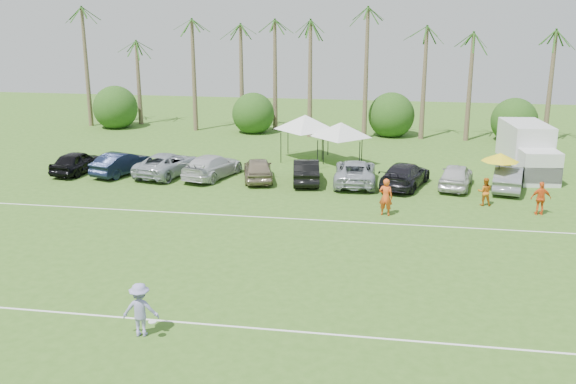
# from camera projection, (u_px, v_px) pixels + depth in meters

# --- Properties ---
(ground) EXTENTS (120.00, 120.00, 0.00)m
(ground) POSITION_uv_depth(u_px,v_px,m) (183.00, 353.00, 20.40)
(ground) COLOR #38601C
(ground) RESTS_ON ground
(field_lines) EXTENTS (80.00, 12.10, 0.01)m
(field_lines) POSITION_uv_depth(u_px,v_px,m) (242.00, 260.00, 27.98)
(field_lines) COLOR white
(field_lines) RESTS_ON ground
(palm_tree_0) EXTENTS (2.40, 2.40, 8.90)m
(palm_tree_0) POSITION_uv_depth(u_px,v_px,m) (81.00, 44.00, 57.87)
(palm_tree_0) COLOR brown
(palm_tree_0) RESTS_ON ground
(palm_tree_1) EXTENTS (2.40, 2.40, 9.90)m
(palm_tree_1) POSITION_uv_depth(u_px,v_px,m) (132.00, 35.00, 56.83)
(palm_tree_1) COLOR brown
(palm_tree_1) RESTS_ON ground
(palm_tree_2) EXTENTS (2.40, 2.40, 10.90)m
(palm_tree_2) POSITION_uv_depth(u_px,v_px,m) (186.00, 25.00, 55.80)
(palm_tree_2) COLOR brown
(palm_tree_2) RESTS_ON ground
(palm_tree_3) EXTENTS (2.40, 2.40, 11.90)m
(palm_tree_3) POSITION_uv_depth(u_px,v_px,m) (230.00, 15.00, 54.93)
(palm_tree_3) COLOR brown
(palm_tree_3) RESTS_ON ground
(palm_tree_4) EXTENTS (2.40, 2.40, 8.90)m
(palm_tree_4) POSITION_uv_depth(u_px,v_px,m) (276.00, 46.00, 55.00)
(palm_tree_4) COLOR brown
(palm_tree_4) RESTS_ON ground
(palm_tree_5) EXTENTS (2.40, 2.40, 9.90)m
(palm_tree_5) POSITION_uv_depth(u_px,v_px,m) (323.00, 36.00, 54.12)
(palm_tree_5) COLOR brown
(palm_tree_5) RESTS_ON ground
(palm_tree_6) EXTENTS (2.40, 2.40, 10.90)m
(palm_tree_6) POSITION_uv_depth(u_px,v_px,m) (371.00, 26.00, 53.25)
(palm_tree_6) COLOR brown
(palm_tree_6) RESTS_ON ground
(palm_tree_7) EXTENTS (2.40, 2.40, 11.90)m
(palm_tree_7) POSITION_uv_depth(u_px,v_px,m) (420.00, 15.00, 52.38)
(palm_tree_7) COLOR brown
(palm_tree_7) RESTS_ON ground
(palm_tree_8) EXTENTS (2.40, 2.40, 8.90)m
(palm_tree_8) POSITION_uv_depth(u_px,v_px,m) (481.00, 48.00, 52.30)
(palm_tree_8) COLOR brown
(palm_tree_8) RESTS_ON ground
(palm_tree_9) EXTENTS (2.40, 2.40, 9.90)m
(palm_tree_9) POSITION_uv_depth(u_px,v_px,m) (547.00, 37.00, 51.26)
(palm_tree_9) COLOR brown
(palm_tree_9) RESTS_ON ground
(bush_tree_0) EXTENTS (4.00, 4.00, 4.00)m
(bush_tree_0) POSITION_uv_depth(u_px,v_px,m) (121.00, 106.00, 59.90)
(bush_tree_0) COLOR brown
(bush_tree_0) RESTS_ON ground
(bush_tree_1) EXTENTS (4.00, 4.00, 4.00)m
(bush_tree_1) POSITION_uv_depth(u_px,v_px,m) (257.00, 110.00, 57.83)
(bush_tree_1) COLOR brown
(bush_tree_1) RESTS_ON ground
(bush_tree_2) EXTENTS (4.00, 4.00, 4.00)m
(bush_tree_2) POSITION_uv_depth(u_px,v_px,m) (391.00, 113.00, 55.92)
(bush_tree_2) COLOR brown
(bush_tree_2) RESTS_ON ground
(bush_tree_3) EXTENTS (4.00, 4.00, 4.00)m
(bush_tree_3) POSITION_uv_depth(u_px,v_px,m) (511.00, 116.00, 54.33)
(bush_tree_3) COLOR brown
(bush_tree_3) RESTS_ON ground
(sideline_player_a) EXTENTS (0.82, 0.63, 2.01)m
(sideline_player_a) POSITION_uv_depth(u_px,v_px,m) (386.00, 197.00, 33.79)
(sideline_player_a) COLOR #E85119
(sideline_player_a) RESTS_ON ground
(sideline_player_b) EXTENTS (0.77, 0.60, 1.59)m
(sideline_player_b) POSITION_uv_depth(u_px,v_px,m) (485.00, 192.00, 35.54)
(sideline_player_b) COLOR #CB6716
(sideline_player_b) RESTS_ON ground
(sideline_player_c) EXTENTS (1.09, 0.53, 1.80)m
(sideline_player_c) POSITION_uv_depth(u_px,v_px,m) (541.00, 198.00, 33.90)
(sideline_player_c) COLOR #EB5B1A
(sideline_player_c) RESTS_ON ground
(box_truck) EXTENTS (3.14, 6.66, 3.31)m
(box_truck) POSITION_uv_depth(u_px,v_px,m) (528.00, 148.00, 41.94)
(box_truck) COLOR silver
(box_truck) RESTS_ON ground
(canopy_tent_left) EXTENTS (4.66, 4.66, 3.77)m
(canopy_tent_left) POSITION_uv_depth(u_px,v_px,m) (305.00, 115.00, 45.96)
(canopy_tent_left) COLOR black
(canopy_tent_left) RESTS_ON ground
(canopy_tent_right) EXTENTS (4.38, 4.38, 3.55)m
(canopy_tent_right) POSITION_uv_depth(u_px,v_px,m) (341.00, 122.00, 44.03)
(canopy_tent_right) COLOR black
(canopy_tent_right) RESTS_ON ground
(market_umbrella) EXTENTS (2.19, 2.19, 2.44)m
(market_umbrella) POSITION_uv_depth(u_px,v_px,m) (500.00, 157.00, 37.55)
(market_umbrella) COLOR black
(market_umbrella) RESTS_ON ground
(frisbee_player) EXTENTS (1.29, 0.86, 1.87)m
(frisbee_player) POSITION_uv_depth(u_px,v_px,m) (140.00, 310.00, 21.30)
(frisbee_player) COLOR #8D87BF
(frisbee_player) RESTS_ON ground
(parked_car_0) EXTENTS (2.26, 4.57, 1.50)m
(parked_car_0) POSITION_uv_depth(u_px,v_px,m) (77.00, 162.00, 42.61)
(parked_car_0) COLOR black
(parked_car_0) RESTS_ON ground
(parked_car_1) EXTENTS (2.91, 4.82, 1.50)m
(parked_car_1) POSITION_uv_depth(u_px,v_px,m) (122.00, 163.00, 42.27)
(parked_car_1) COLOR black
(parked_car_1) RESTS_ON ground
(parked_car_2) EXTENTS (3.56, 5.79, 1.50)m
(parked_car_2) POSITION_uv_depth(u_px,v_px,m) (168.00, 164.00, 42.05)
(parked_car_2) COLOR #9BA1AA
(parked_car_2) RESTS_ON ground
(parked_car_3) EXTENTS (3.45, 5.54, 1.50)m
(parked_car_3) POSITION_uv_depth(u_px,v_px,m) (212.00, 166.00, 41.47)
(parked_car_3) COLOR silver
(parked_car_3) RESTS_ON ground
(parked_car_4) EXTENTS (2.80, 4.70, 1.50)m
(parked_car_4) POSITION_uv_depth(u_px,v_px,m) (258.00, 169.00, 40.76)
(parked_car_4) COLOR #84755C
(parked_car_4) RESTS_ON ground
(parked_car_5) EXTENTS (2.27, 4.74, 1.50)m
(parked_car_5) POSITION_uv_depth(u_px,v_px,m) (306.00, 171.00, 40.31)
(parked_car_5) COLOR black
(parked_car_5) RESTS_ON ground
(parked_car_6) EXTENTS (2.72, 5.50, 1.50)m
(parked_car_6) POSITION_uv_depth(u_px,v_px,m) (355.00, 172.00, 40.00)
(parked_car_6) COLOR #9FA5AE
(parked_car_6) RESTS_ON ground
(parked_car_7) EXTENTS (3.50, 5.55, 1.50)m
(parked_car_7) POSITION_uv_depth(u_px,v_px,m) (405.00, 175.00, 39.31)
(parked_car_7) COLOR black
(parked_car_7) RESTS_ON ground
(parked_car_8) EXTENTS (2.59, 4.66, 1.50)m
(parked_car_8) POSITION_uv_depth(u_px,v_px,m) (456.00, 176.00, 39.09)
(parked_car_8) COLOR silver
(parked_car_8) RESTS_ON ground
(parked_car_9) EXTENTS (2.47, 4.77, 1.50)m
(parked_car_9) POSITION_uv_depth(u_px,v_px,m) (508.00, 178.00, 38.58)
(parked_car_9) COLOR gray
(parked_car_9) RESTS_ON ground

